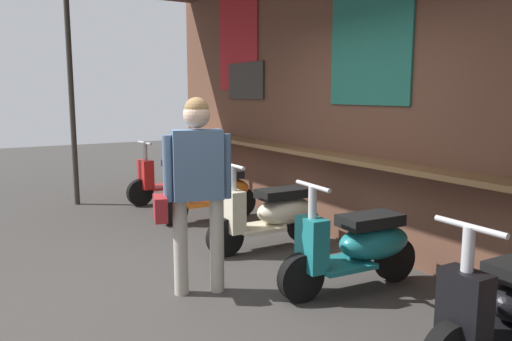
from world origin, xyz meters
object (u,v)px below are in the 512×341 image
scooter_orange (214,191)px  scooter_cream (273,213)px  scooter_red (175,177)px  shopper_browsing (196,177)px  scooter_teal (359,246)px

scooter_orange → scooter_cream: same height
scooter_red → shopper_browsing: size_ratio=0.85×
shopper_browsing → scooter_cream: bearing=136.2°
scooter_red → scooter_teal: size_ratio=1.00×
scooter_orange → scooter_teal: (2.82, -0.00, 0.00)m
scooter_red → scooter_orange: bearing=85.7°
scooter_teal → shopper_browsing: (-0.64, -1.23, 0.62)m
scooter_red → scooter_teal: same height
scooter_teal → scooter_cream: bearing=-86.2°
scooter_teal → shopper_browsing: 1.51m
shopper_browsing → scooter_teal: bearing=78.1°
scooter_orange → shopper_browsing: 2.58m
shopper_browsing → scooter_red: bearing=176.6°
scooter_red → shopper_browsing: bearing=66.7°
scooter_red → scooter_orange: size_ratio=1.00×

